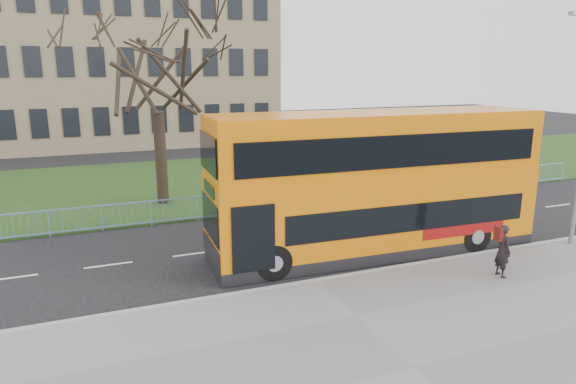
% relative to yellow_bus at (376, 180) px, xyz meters
% --- Properties ---
extents(ground, '(120.00, 120.00, 0.00)m').
position_rel_yellow_bus_xyz_m(ground, '(-3.22, -0.34, -2.71)').
color(ground, black).
rests_on(ground, ground).
extents(pavement, '(80.00, 10.50, 0.12)m').
position_rel_yellow_bus_xyz_m(pavement, '(-3.22, -7.09, -2.65)').
color(pavement, slate).
rests_on(pavement, ground).
extents(kerb, '(80.00, 0.20, 0.14)m').
position_rel_yellow_bus_xyz_m(kerb, '(-3.22, -1.89, -2.64)').
color(kerb, gray).
rests_on(kerb, ground).
extents(grass_verge, '(80.00, 15.40, 0.08)m').
position_rel_yellow_bus_xyz_m(grass_verge, '(-3.22, 13.96, -2.67)').
color(grass_verge, '#1C3613').
rests_on(grass_verge, ground).
extents(guard_railing, '(40.00, 0.12, 1.10)m').
position_rel_yellow_bus_xyz_m(guard_railing, '(-3.22, 6.26, -2.16)').
color(guard_railing, '#7FADE2').
rests_on(guard_railing, ground).
extents(bare_tree, '(7.50, 7.50, 10.72)m').
position_rel_yellow_bus_xyz_m(bare_tree, '(-6.22, 9.66, 2.73)').
color(bare_tree, black).
rests_on(bare_tree, grass_verge).
extents(civic_building, '(30.00, 15.00, 14.00)m').
position_rel_yellow_bus_xyz_m(civic_building, '(-8.22, 34.66, 4.29)').
color(civic_building, '#7E6F50').
rests_on(civic_building, ground).
extents(yellow_bus, '(12.16, 3.35, 5.05)m').
position_rel_yellow_bus_xyz_m(yellow_bus, '(0.00, 0.00, 0.00)').
color(yellow_bus, orange).
rests_on(yellow_bus, ground).
extents(pedestrian, '(0.48, 0.67, 1.72)m').
position_rel_yellow_bus_xyz_m(pedestrian, '(2.41, -3.80, -1.73)').
color(pedestrian, black).
rests_on(pedestrian, pavement).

